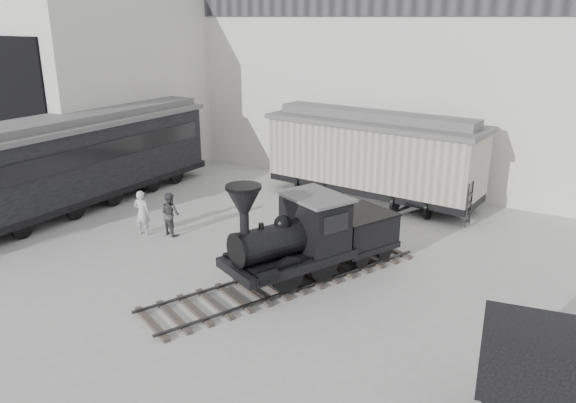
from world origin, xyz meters
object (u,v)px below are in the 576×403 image
Objects in this scene: visitor_b at (170,214)px; passenger_coach at (83,159)px; coal_hopper at (537,366)px; locomotive at (306,241)px; visitor_a at (142,213)px; boxcar at (373,154)px.

passenger_coach is at bearing 2.58° from visitor_b.
passenger_coach reaches higher than visitor_b.
coal_hopper is (19.23, -5.09, -0.57)m from passenger_coach.
locomotive is 7.18m from visitor_a.
locomotive reaches higher than coal_hopper.
coal_hopper is at bearing -4.35° from locomotive.
locomotive is 11.99m from passenger_coach.
locomotive is at bearing 165.31° from visitor_a.
coal_hopper is at bearing -50.58° from boxcar.
passenger_coach is 5.81m from visitor_b.
boxcar is 5.73× the size of visitor_a.
locomotive is 5.44× the size of visitor_a.
visitor_b is (0.91, 0.56, -0.04)m from visitor_a.
locomotive is at bearing 142.35° from coal_hopper.
coal_hopper reaches higher than visitor_a.
boxcar reaches higher than passenger_coach.
locomotive is at bearing -76.15° from boxcar.
boxcar is at bearing 34.67° from passenger_coach.
locomotive is at bearing -6.59° from passenger_coach.
locomotive reaches higher than visitor_b.
locomotive reaches higher than visitor_a.
locomotive is 8.78m from boxcar.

